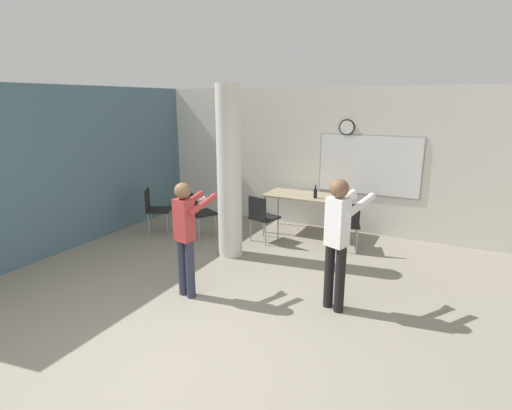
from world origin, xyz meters
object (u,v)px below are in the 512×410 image
object	(u,v)px
folding_table	(303,198)
chair_table_right	(347,222)
chair_by_left_wall	(155,207)
bottle_on_table	(315,193)
person_playing_side	(338,234)
chair_near_pillar	(199,211)
person_playing_front	(186,231)
chair_table_left	(262,215)

from	to	relation	value
folding_table	chair_table_right	bearing A→B (deg)	-28.62
folding_table	chair_by_left_wall	world-z (taller)	chair_by_left_wall
bottle_on_table	person_playing_side	size ratio (longest dim) A/B	0.15
chair_table_right	person_playing_side	bearing A→B (deg)	-79.39
folding_table	chair_table_right	xyz separation A→B (m)	(1.01, -0.55, -0.21)
bottle_on_table	chair_table_right	xyz separation A→B (m)	(0.72, -0.40, -0.35)
chair_near_pillar	person_playing_side	size ratio (longest dim) A/B	0.52
person_playing_front	chair_table_right	bearing A→B (deg)	60.59
chair_near_pillar	chair_by_left_wall	size ratio (longest dim) A/B	1.00
person_playing_front	chair_near_pillar	bearing A→B (deg)	120.88
chair_table_left	chair_table_right	bearing A→B (deg)	10.39
bottle_on_table	chair_table_left	xyz separation A→B (m)	(-0.78, -0.68, -0.35)
bottle_on_table	chair_table_left	bearing A→B (deg)	-139.22
chair_table_right	chair_near_pillar	distance (m)	2.76
person_playing_side	bottle_on_table	bearing A→B (deg)	114.13
folding_table	chair_by_left_wall	distance (m)	2.92
bottle_on_table	person_playing_front	distance (m)	3.10
chair_table_left	person_playing_front	distance (m)	2.37
folding_table	person_playing_front	distance (m)	3.20
chair_by_left_wall	chair_table_left	xyz separation A→B (m)	(2.14, 0.44, 0.00)
folding_table	chair_near_pillar	xyz separation A→B (m)	(-1.70, -1.09, -0.21)
bottle_on_table	chair_by_left_wall	distance (m)	3.14
chair_by_left_wall	chair_near_pillar	bearing A→B (deg)	10.41
chair_by_left_wall	chair_table_left	size ratio (longest dim) A/B	1.00
chair_table_right	person_playing_front	bearing A→B (deg)	-119.41
chair_near_pillar	person_playing_front	world-z (taller)	person_playing_front
folding_table	chair_table_right	distance (m)	1.17
folding_table	chair_table_left	distance (m)	0.98
folding_table	person_playing_side	world-z (taller)	person_playing_side
bottle_on_table	person_playing_side	xyz separation A→B (m)	(1.11, -2.47, 0.12)
chair_table_left	person_playing_side	world-z (taller)	person_playing_side
bottle_on_table	person_playing_front	size ratio (longest dim) A/B	0.16
person_playing_side	chair_table_left	bearing A→B (deg)	136.45
chair_near_pillar	person_playing_side	world-z (taller)	person_playing_side
person_playing_side	chair_near_pillar	bearing A→B (deg)	153.68
chair_table_left	chair_near_pillar	bearing A→B (deg)	-167.63
chair_table_right	chair_near_pillar	xyz separation A→B (m)	(-2.71, -0.54, 0.00)
folding_table	chair_table_right	world-z (taller)	chair_table_right
chair_by_left_wall	chair_table_left	world-z (taller)	same
folding_table	person_playing_side	size ratio (longest dim) A/B	0.87
chair_near_pillar	chair_by_left_wall	world-z (taller)	same
chair_near_pillar	person_playing_front	distance (m)	2.44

